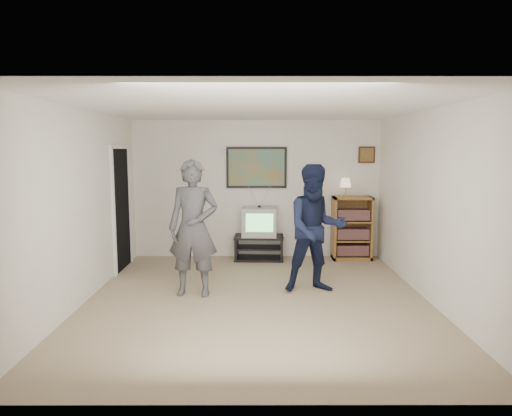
{
  "coord_description": "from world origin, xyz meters",
  "views": [
    {
      "loc": [
        -0.02,
        -5.83,
        1.99
      ],
      "look_at": [
        -0.01,
        0.61,
        1.15
      ],
      "focal_mm": 32.0,
      "sensor_mm": 36.0,
      "label": 1
    }
  ],
  "objects_px": {
    "crt_television": "(259,222)",
    "bookshelf": "(352,228)",
    "person_tall": "(193,228)",
    "person_short": "(316,229)",
    "media_stand": "(259,248)"
  },
  "relations": [
    {
      "from": "bookshelf",
      "to": "person_tall",
      "type": "xyz_separation_m",
      "value": [
        -2.58,
        -2.05,
        0.36
      ]
    },
    {
      "from": "bookshelf",
      "to": "person_short",
      "type": "relative_size",
      "value": 0.64
    },
    {
      "from": "media_stand",
      "to": "person_short",
      "type": "height_order",
      "value": "person_short"
    },
    {
      "from": "person_short",
      "to": "bookshelf",
      "type": "bearing_deg",
      "value": 57.11
    },
    {
      "from": "person_tall",
      "to": "person_short",
      "type": "distance_m",
      "value": 1.68
    },
    {
      "from": "person_tall",
      "to": "crt_television",
      "type": "bearing_deg",
      "value": 70.22
    },
    {
      "from": "person_short",
      "to": "crt_television",
      "type": "bearing_deg",
      "value": 105.29
    },
    {
      "from": "crt_television",
      "to": "person_tall",
      "type": "relative_size",
      "value": 0.33
    },
    {
      "from": "media_stand",
      "to": "bookshelf",
      "type": "bearing_deg",
      "value": 4.06
    },
    {
      "from": "media_stand",
      "to": "person_short",
      "type": "bearing_deg",
      "value": -64.88
    },
    {
      "from": "crt_television",
      "to": "person_short",
      "type": "distance_m",
      "value": 2.0
    },
    {
      "from": "person_tall",
      "to": "person_short",
      "type": "relative_size",
      "value": 1.04
    },
    {
      "from": "crt_television",
      "to": "bookshelf",
      "type": "relative_size",
      "value": 0.53
    },
    {
      "from": "media_stand",
      "to": "bookshelf",
      "type": "distance_m",
      "value": 1.71
    },
    {
      "from": "media_stand",
      "to": "crt_television",
      "type": "distance_m",
      "value": 0.48
    }
  ]
}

